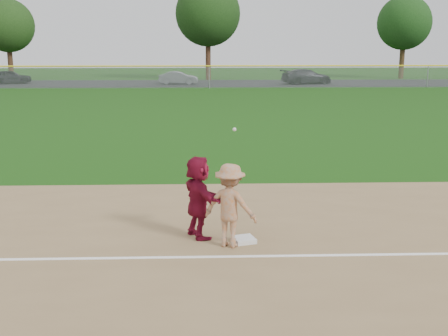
{
  "coord_description": "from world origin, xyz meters",
  "views": [
    {
      "loc": [
        -0.44,
        -11.2,
        4.18
      ],
      "look_at": [
        0.0,
        1.5,
        1.3
      ],
      "focal_mm": 45.0,
      "sensor_mm": 36.0,
      "label": 1
    }
  ],
  "objects_px": {
    "car_mid": "(178,78)",
    "car_right": "(307,76)",
    "base_runner": "(198,197)",
    "first_base": "(244,240)",
    "car_left": "(10,77)"
  },
  "relations": [
    {
      "from": "base_runner",
      "to": "car_left",
      "type": "xyz_separation_m",
      "value": [
        -19.24,
        45.79,
        -0.22
      ]
    },
    {
      "from": "car_left",
      "to": "car_mid",
      "type": "relative_size",
      "value": 1.05
    },
    {
      "from": "base_runner",
      "to": "car_right",
      "type": "bearing_deg",
      "value": -37.32
    },
    {
      "from": "first_base",
      "to": "base_runner",
      "type": "relative_size",
      "value": 0.24
    },
    {
      "from": "first_base",
      "to": "car_right",
      "type": "distance_m",
      "value": 45.72
    },
    {
      "from": "base_runner",
      "to": "car_right",
      "type": "distance_m",
      "value": 45.56
    },
    {
      "from": "base_runner",
      "to": "car_mid",
      "type": "relative_size",
      "value": 0.47
    },
    {
      "from": "base_runner",
      "to": "car_left",
      "type": "distance_m",
      "value": 49.67
    },
    {
      "from": "car_mid",
      "to": "car_right",
      "type": "xyz_separation_m",
      "value": [
        12.71,
        0.0,
        0.11
      ]
    },
    {
      "from": "base_runner",
      "to": "car_mid",
      "type": "distance_m",
      "value": 44.45
    },
    {
      "from": "car_left",
      "to": "car_right",
      "type": "xyz_separation_m",
      "value": [
        29.55,
        -1.41,
        0.05
      ]
    },
    {
      "from": "first_base",
      "to": "car_left",
      "type": "bearing_deg",
      "value": 113.64
    },
    {
      "from": "car_mid",
      "to": "first_base",
      "type": "bearing_deg",
      "value": -172.7
    },
    {
      "from": "first_base",
      "to": "base_runner",
      "type": "height_order",
      "value": "base_runner"
    },
    {
      "from": "base_runner",
      "to": "first_base",
      "type": "bearing_deg",
      "value": -134.98
    }
  ]
}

